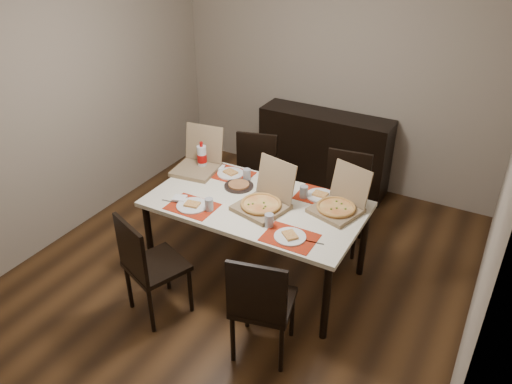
{
  "coord_description": "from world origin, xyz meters",
  "views": [
    {
      "loc": [
        1.84,
        -3.18,
        2.95
      ],
      "look_at": [
        0.1,
        -0.04,
        0.85
      ],
      "focal_mm": 35.0,
      "sensor_mm": 36.0,
      "label": 1
    }
  ],
  "objects_px": {
    "sideboard": "(324,151)",
    "soda_bottle": "(202,157)",
    "pizza_box_center": "(264,202)",
    "dining_table": "(256,209)",
    "chair_far_right": "(344,196)",
    "chair_near_left": "(148,263)",
    "chair_far_left": "(254,176)",
    "chair_near_right": "(261,303)",
    "dip_bowl": "(270,196)"
  },
  "relations": [
    {
      "from": "chair_near_left",
      "to": "chair_far_right",
      "type": "bearing_deg",
      "value": 60.28
    },
    {
      "from": "chair_near_left",
      "to": "chair_far_left",
      "type": "relative_size",
      "value": 1.0
    },
    {
      "from": "sideboard",
      "to": "chair_near_left",
      "type": "xyz_separation_m",
      "value": [
        -0.38,
        -2.68,
        0.06
      ]
    },
    {
      "from": "sideboard",
      "to": "dip_bowl",
      "type": "distance_m",
      "value": 1.73
    },
    {
      "from": "pizza_box_center",
      "to": "soda_bottle",
      "type": "bearing_deg",
      "value": 157.75
    },
    {
      "from": "sideboard",
      "to": "dining_table",
      "type": "distance_m",
      "value": 1.83
    },
    {
      "from": "chair_near_right",
      "to": "dip_bowl",
      "type": "distance_m",
      "value": 1.07
    },
    {
      "from": "sideboard",
      "to": "chair_far_right",
      "type": "distance_m",
      "value": 1.14
    },
    {
      "from": "chair_far_right",
      "to": "soda_bottle",
      "type": "height_order",
      "value": "soda_bottle"
    },
    {
      "from": "chair_far_right",
      "to": "pizza_box_center",
      "type": "xyz_separation_m",
      "value": [
        -0.4,
        -0.9,
        0.3
      ]
    },
    {
      "from": "chair_far_left",
      "to": "chair_near_right",
      "type": "bearing_deg",
      "value": -59.44
    },
    {
      "from": "pizza_box_center",
      "to": "soda_bottle",
      "type": "distance_m",
      "value": 0.91
    },
    {
      "from": "sideboard",
      "to": "chair_near_left",
      "type": "height_order",
      "value": "chair_near_left"
    },
    {
      "from": "chair_near_right",
      "to": "soda_bottle",
      "type": "height_order",
      "value": "soda_bottle"
    },
    {
      "from": "chair_near_right",
      "to": "chair_far_left",
      "type": "distance_m",
      "value": 1.88
    },
    {
      "from": "chair_near_left",
      "to": "chair_far_right",
      "type": "xyz_separation_m",
      "value": [
        0.98,
        1.71,
        0.0
      ]
    },
    {
      "from": "sideboard",
      "to": "chair_far_left",
      "type": "distance_m",
      "value": 1.09
    },
    {
      "from": "chair_near_right",
      "to": "dip_bowl",
      "type": "relative_size",
      "value": 7.51
    },
    {
      "from": "dining_table",
      "to": "chair_near_right",
      "type": "height_order",
      "value": "chair_near_right"
    },
    {
      "from": "dining_table",
      "to": "pizza_box_center",
      "type": "relative_size",
      "value": 3.64
    },
    {
      "from": "sideboard",
      "to": "chair_near_left",
      "type": "distance_m",
      "value": 2.71
    },
    {
      "from": "pizza_box_center",
      "to": "dip_bowl",
      "type": "relative_size",
      "value": 3.99
    },
    {
      "from": "sideboard",
      "to": "chair_far_left",
      "type": "bearing_deg",
      "value": -109.4
    },
    {
      "from": "dining_table",
      "to": "dip_bowl",
      "type": "relative_size",
      "value": 14.54
    },
    {
      "from": "chair_near_left",
      "to": "pizza_box_center",
      "type": "bearing_deg",
      "value": 54.5
    },
    {
      "from": "chair_far_left",
      "to": "pizza_box_center",
      "type": "bearing_deg",
      "value": -56.36
    },
    {
      "from": "sideboard",
      "to": "soda_bottle",
      "type": "distance_m",
      "value": 1.7
    },
    {
      "from": "pizza_box_center",
      "to": "chair_far_left",
      "type": "bearing_deg",
      "value": 123.64
    },
    {
      "from": "sideboard",
      "to": "soda_bottle",
      "type": "bearing_deg",
      "value": -112.96
    },
    {
      "from": "sideboard",
      "to": "pizza_box_center",
      "type": "relative_size",
      "value": 3.04
    },
    {
      "from": "sideboard",
      "to": "soda_bottle",
      "type": "relative_size",
      "value": 5.48
    },
    {
      "from": "sideboard",
      "to": "soda_bottle",
      "type": "height_order",
      "value": "soda_bottle"
    },
    {
      "from": "chair_far_right",
      "to": "chair_near_right",
      "type": "bearing_deg",
      "value": -89.89
    },
    {
      "from": "sideboard",
      "to": "dip_bowl",
      "type": "relative_size",
      "value": 12.12
    },
    {
      "from": "chair_far_left",
      "to": "dip_bowl",
      "type": "distance_m",
      "value": 0.89
    },
    {
      "from": "chair_near_right",
      "to": "chair_far_left",
      "type": "relative_size",
      "value": 1.0
    },
    {
      "from": "chair_far_right",
      "to": "soda_bottle",
      "type": "distance_m",
      "value": 1.4
    },
    {
      "from": "dip_bowl",
      "to": "soda_bottle",
      "type": "height_order",
      "value": "soda_bottle"
    },
    {
      "from": "chair_near_right",
      "to": "dip_bowl",
      "type": "bearing_deg",
      "value": 114.19
    },
    {
      "from": "chair_near_right",
      "to": "soda_bottle",
      "type": "bearing_deg",
      "value": 137.79
    },
    {
      "from": "chair_near_left",
      "to": "dip_bowl",
      "type": "bearing_deg",
      "value": 60.67
    },
    {
      "from": "chair_near_right",
      "to": "chair_far_right",
      "type": "bearing_deg",
      "value": 90.11
    },
    {
      "from": "sideboard",
      "to": "pizza_box_center",
      "type": "bearing_deg",
      "value": -83.88
    },
    {
      "from": "chair_far_left",
      "to": "soda_bottle",
      "type": "relative_size",
      "value": 3.4
    },
    {
      "from": "pizza_box_center",
      "to": "dip_bowl",
      "type": "height_order",
      "value": "pizza_box_center"
    },
    {
      "from": "pizza_box_center",
      "to": "soda_bottle",
      "type": "height_order",
      "value": "pizza_box_center"
    },
    {
      "from": "dining_table",
      "to": "chair_far_right",
      "type": "distance_m",
      "value": 1.0
    },
    {
      "from": "chair_near_left",
      "to": "dip_bowl",
      "type": "distance_m",
      "value": 1.16
    },
    {
      "from": "chair_far_left",
      "to": "dining_table",
      "type": "bearing_deg",
      "value": -59.8
    },
    {
      "from": "chair_near_right",
      "to": "chair_far_left",
      "type": "bearing_deg",
      "value": 120.56
    }
  ]
}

